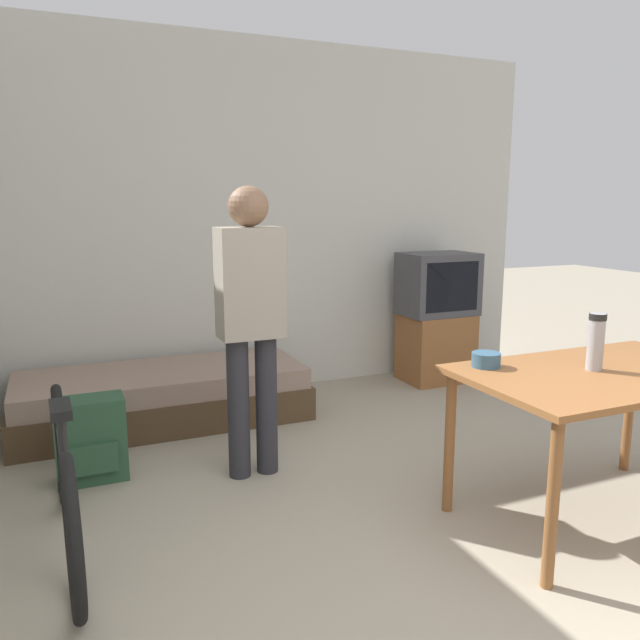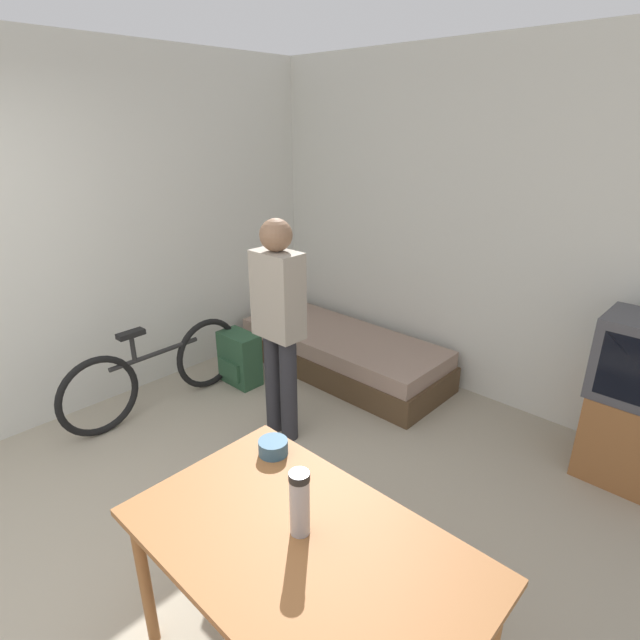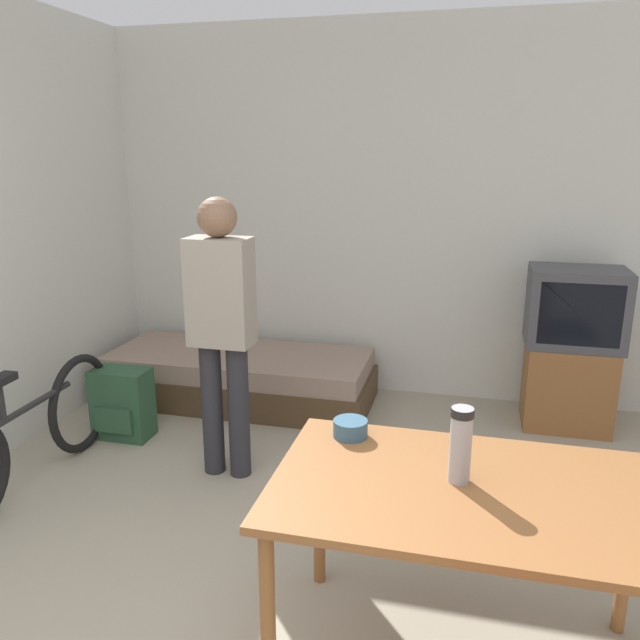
{
  "view_description": "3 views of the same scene",
  "coord_description": "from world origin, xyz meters",
  "px_view_note": "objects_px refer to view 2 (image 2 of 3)",
  "views": [
    {
      "loc": [
        -1.47,
        -1.22,
        1.5
      ],
      "look_at": [
        -0.15,
        1.85,
        0.86
      ],
      "focal_mm": 35.0,
      "sensor_mm": 36.0,
      "label": 1
    },
    {
      "loc": [
        1.82,
        -0.15,
        2.14
      ],
      "look_at": [
        -0.22,
        2.03,
        0.95
      ],
      "focal_mm": 28.0,
      "sensor_mm": 36.0,
      "label": 2
    },
    {
      "loc": [
        0.8,
        -1.11,
        1.81
      ],
      "look_at": [
        0.03,
        1.95,
        0.95
      ],
      "focal_mm": 35.0,
      "sensor_mm": 36.0,
      "label": 3
    }
  ],
  "objects_px": {
    "daybed": "(342,353)",
    "dining_table": "(302,559)",
    "thermos_flask": "(300,500)",
    "mate_bowl": "(273,447)",
    "person_standing": "(279,318)",
    "bicycle": "(157,372)",
    "backpack": "(239,359)"
  },
  "relations": [
    {
      "from": "person_standing",
      "to": "thermos_flask",
      "type": "distance_m",
      "value": 1.71
    },
    {
      "from": "thermos_flask",
      "to": "backpack",
      "type": "relative_size",
      "value": 0.58
    },
    {
      "from": "dining_table",
      "to": "mate_bowl",
      "type": "xyz_separation_m",
      "value": [
        -0.46,
        0.27,
        0.12
      ]
    },
    {
      "from": "person_standing",
      "to": "backpack",
      "type": "xyz_separation_m",
      "value": [
        -0.83,
        0.27,
        -0.68
      ]
    },
    {
      "from": "daybed",
      "to": "backpack",
      "type": "bearing_deg",
      "value": -123.73
    },
    {
      "from": "mate_bowl",
      "to": "thermos_flask",
      "type": "bearing_deg",
      "value": -30.19
    },
    {
      "from": "daybed",
      "to": "thermos_flask",
      "type": "height_order",
      "value": "thermos_flask"
    },
    {
      "from": "daybed",
      "to": "bicycle",
      "type": "height_order",
      "value": "bicycle"
    },
    {
      "from": "mate_bowl",
      "to": "daybed",
      "type": "bearing_deg",
      "value": 122.54
    },
    {
      "from": "dining_table",
      "to": "person_standing",
      "type": "bearing_deg",
      "value": 140.14
    },
    {
      "from": "bicycle",
      "to": "person_standing",
      "type": "distance_m",
      "value": 1.21
    },
    {
      "from": "bicycle",
      "to": "person_standing",
      "type": "xyz_separation_m",
      "value": [
        0.97,
        0.42,
        0.6
      ]
    },
    {
      "from": "dining_table",
      "to": "bicycle",
      "type": "bearing_deg",
      "value": 163.08
    },
    {
      "from": "daybed",
      "to": "person_standing",
      "type": "distance_m",
      "value": 1.31
    },
    {
      "from": "dining_table",
      "to": "person_standing",
      "type": "height_order",
      "value": "person_standing"
    },
    {
      "from": "dining_table",
      "to": "mate_bowl",
      "type": "relative_size",
      "value": 9.8
    },
    {
      "from": "daybed",
      "to": "backpack",
      "type": "xyz_separation_m",
      "value": [
        -0.51,
        -0.77,
        0.05
      ]
    },
    {
      "from": "dining_table",
      "to": "thermos_flask",
      "type": "xyz_separation_m",
      "value": [
        -0.04,
        0.03,
        0.23
      ]
    },
    {
      "from": "bicycle",
      "to": "thermos_flask",
      "type": "distance_m",
      "value": 2.44
    },
    {
      "from": "daybed",
      "to": "mate_bowl",
      "type": "bearing_deg",
      "value": -57.46
    },
    {
      "from": "person_standing",
      "to": "dining_table",
      "type": "bearing_deg",
      "value": -39.86
    },
    {
      "from": "daybed",
      "to": "bicycle",
      "type": "xyz_separation_m",
      "value": [
        -0.65,
        -1.46,
        0.14
      ]
    },
    {
      "from": "bicycle",
      "to": "backpack",
      "type": "xyz_separation_m",
      "value": [
        0.14,
        0.69,
        -0.09
      ]
    },
    {
      "from": "bicycle",
      "to": "person_standing",
      "type": "bearing_deg",
      "value": 23.36
    },
    {
      "from": "daybed",
      "to": "mate_bowl",
      "type": "height_order",
      "value": "mate_bowl"
    },
    {
      "from": "thermos_flask",
      "to": "mate_bowl",
      "type": "bearing_deg",
      "value": 149.81
    },
    {
      "from": "daybed",
      "to": "dining_table",
      "type": "xyz_separation_m",
      "value": [
        1.67,
        -2.17,
        0.47
      ]
    },
    {
      "from": "daybed",
      "to": "dining_table",
      "type": "relative_size",
      "value": 1.47
    },
    {
      "from": "thermos_flask",
      "to": "mate_bowl",
      "type": "relative_size",
      "value": 1.97
    },
    {
      "from": "mate_bowl",
      "to": "backpack",
      "type": "distance_m",
      "value": 2.12
    },
    {
      "from": "dining_table",
      "to": "bicycle",
      "type": "distance_m",
      "value": 2.45
    },
    {
      "from": "dining_table",
      "to": "bicycle",
      "type": "relative_size",
      "value": 0.84
    }
  ]
}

